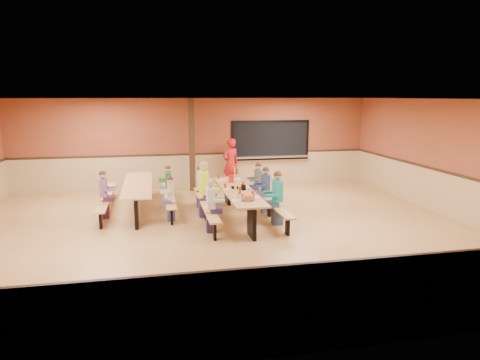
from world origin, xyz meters
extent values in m
plane|color=#99663A|center=(0.00, 0.00, 0.00)|extent=(12.00, 12.00, 0.00)
cube|color=brown|center=(0.00, 5.00, 1.50)|extent=(12.00, 0.04, 3.00)
cube|color=brown|center=(0.00, -5.00, 1.50)|extent=(12.00, 0.04, 3.00)
cube|color=brown|center=(6.00, 0.00, 1.50)|extent=(0.04, 10.00, 3.00)
cube|color=white|center=(0.00, 0.00, 3.00)|extent=(12.00, 10.00, 0.04)
cube|color=black|center=(2.60, 4.97, 1.55)|extent=(2.60, 0.06, 1.20)
cube|color=silver|center=(2.60, 4.88, 0.98)|extent=(2.70, 0.28, 0.06)
cube|color=#311D10|center=(-0.20, 4.40, 1.50)|extent=(0.18, 0.18, 3.00)
cube|color=tan|center=(0.63, 0.92, 0.72)|extent=(0.75, 3.60, 0.04)
cube|color=black|center=(0.63, -0.63, 0.35)|extent=(0.08, 0.60, 0.70)
cube|color=black|center=(0.63, 2.47, 0.35)|extent=(0.08, 0.60, 0.70)
cube|color=tan|center=(-0.20, 0.92, 0.43)|extent=(0.26, 3.60, 0.04)
cube|color=black|center=(-0.20, 0.92, 0.21)|extent=(0.06, 0.18, 0.41)
cube|color=tan|center=(1.45, 0.92, 0.43)|extent=(0.26, 3.60, 0.04)
cube|color=black|center=(1.45, 0.92, 0.21)|extent=(0.06, 0.18, 0.41)
cube|color=tan|center=(-1.88, 2.25, 0.72)|extent=(0.75, 3.60, 0.04)
cube|color=black|center=(-1.88, 0.70, 0.35)|extent=(0.08, 0.60, 0.70)
cube|color=black|center=(-1.88, 3.80, 0.35)|extent=(0.08, 0.60, 0.70)
cube|color=tan|center=(-2.70, 2.25, 0.43)|extent=(0.26, 3.60, 0.04)
cube|color=black|center=(-2.70, 2.25, 0.21)|extent=(0.06, 0.18, 0.41)
cube|color=tan|center=(-1.05, 2.25, 0.43)|extent=(0.26, 3.60, 0.04)
cube|color=black|center=(-1.05, 2.25, 0.21)|extent=(0.06, 0.18, 0.41)
imported|color=red|center=(1.10, 4.55, 0.84)|extent=(0.72, 0.61, 1.68)
cylinder|color=red|center=(0.64, 1.87, 0.85)|extent=(0.16, 0.16, 0.22)
cube|color=black|center=(0.76, 0.88, 0.80)|extent=(0.10, 0.14, 0.13)
cylinder|color=yellow|center=(0.52, 0.68, 0.82)|extent=(0.06, 0.06, 0.17)
cylinder|color=#B2140F|center=(0.59, 0.48, 0.82)|extent=(0.06, 0.06, 0.17)
cube|color=black|center=(0.57, 1.07, 0.77)|extent=(0.16, 0.16, 0.06)
cube|color=tan|center=(0.57, 1.07, 1.05)|extent=(0.02, 0.09, 0.50)
camera|label=1|loc=(-1.43, -9.42, 3.07)|focal=32.00mm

